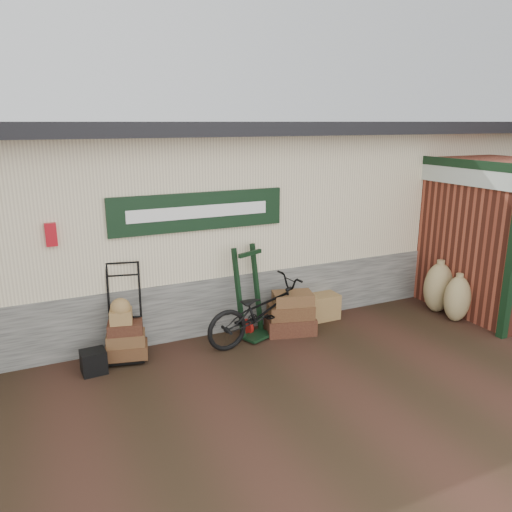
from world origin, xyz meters
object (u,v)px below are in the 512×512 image
(green_barrow, at_px, (250,293))
(black_trunk, at_px, (94,362))
(bicycle, at_px, (262,308))
(suitcase_stack, at_px, (291,312))
(porter_trolley, at_px, (125,311))
(wicker_hamper, at_px, (318,306))

(green_barrow, xyz_separation_m, black_trunk, (-2.34, -0.19, -0.55))
(bicycle, bearing_deg, black_trunk, 82.74)
(green_barrow, distance_m, bicycle, 0.30)
(suitcase_stack, xyz_separation_m, bicycle, (-0.53, -0.09, 0.20))
(porter_trolley, height_order, green_barrow, green_barrow)
(black_trunk, bearing_deg, green_barrow, 4.60)
(bicycle, bearing_deg, green_barrow, 16.81)
(wicker_hamper, bearing_deg, black_trunk, -174.24)
(suitcase_stack, relative_size, wicker_hamper, 1.16)
(green_barrow, relative_size, suitcase_stack, 1.88)
(green_barrow, distance_m, suitcase_stack, 0.74)
(porter_trolley, bearing_deg, suitcase_stack, 7.37)
(suitcase_stack, relative_size, black_trunk, 2.39)
(suitcase_stack, bearing_deg, green_barrow, 168.25)
(wicker_hamper, xyz_separation_m, black_trunk, (-3.67, -0.37, -0.05))
(suitcase_stack, xyz_separation_m, wicker_hamper, (0.70, 0.31, -0.12))
(porter_trolley, distance_m, green_barrow, 1.85)
(black_trunk, bearing_deg, suitcase_stack, 1.11)
(wicker_hamper, distance_m, black_trunk, 3.69)
(green_barrow, xyz_separation_m, bicycle, (0.10, -0.22, -0.17))
(black_trunk, relative_size, bicycle, 0.17)
(wicker_hamper, xyz_separation_m, bicycle, (-1.23, -0.41, 0.32))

